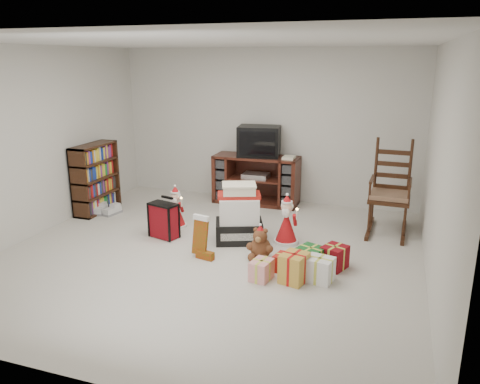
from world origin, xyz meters
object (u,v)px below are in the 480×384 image
sneaker_pair (107,210)px  tv_stand (256,180)px  gift_cluster (301,264)px  teddy_bear (261,245)px  red_suitcase (164,220)px  santa_figurine (286,225)px  mrs_claus_figurine (176,211)px  rocking_chair (389,200)px  bookshelf (96,179)px  gift_pile (239,217)px  crt_television (259,141)px

sneaker_pair → tv_stand: bearing=28.4°
gift_cluster → sneaker_pair: bearing=161.0°
teddy_bear → gift_cluster: teddy_bear is taller
red_suitcase → santa_figurine: bearing=27.0°
tv_stand → santa_figurine: bearing=-60.8°
red_suitcase → gift_cluster: size_ratio=0.54×
gift_cluster → mrs_claus_figurine: bearing=154.6°
rocking_chair → mrs_claus_figurine: rocking_chair is taller
bookshelf → red_suitcase: bookshelf is taller
gift_pile → crt_television: size_ratio=1.05×
rocking_chair → gift_pile: 2.10m
tv_stand → sneaker_pair: 2.43m
santa_figurine → mrs_claus_figurine: 1.63m
tv_stand → crt_television: 0.64m
gift_pile → sneaker_pair: gift_pile is taller
gift_pile → gift_cluster: size_ratio=0.74×
tv_stand → rocking_chair: rocking_chair is taller
tv_stand → gift_pile: 1.72m
gift_pile → santa_figurine: 0.62m
tv_stand → santa_figurine: 1.81m
bookshelf → sneaker_pair: 0.51m
gift_pile → santa_figurine: bearing=-9.2°
bookshelf → rocking_chair: size_ratio=0.80×
rocking_chair → sneaker_pair: rocking_chair is taller
teddy_bear → crt_television: crt_television is taller
santa_figurine → sneaker_pair: size_ratio=1.68×
gift_cluster → crt_television: (-1.22, 2.44, 0.91)m
gift_cluster → gift_pile: bearing=143.3°
bookshelf → red_suitcase: 1.71m
bookshelf → gift_pile: bookshelf is taller
mrs_claus_figurine → teddy_bear: bearing=-24.8°
rocking_chair → red_suitcase: bearing=-154.7°
red_suitcase → gift_cluster: 2.04m
tv_stand → sneaker_pair: tv_stand is taller
tv_stand → mrs_claus_figurine: size_ratio=2.30×
teddy_bear → santa_figurine: 0.61m
bookshelf → crt_television: crt_television is taller
mrs_claus_figurine → santa_figurine: bearing=-3.3°
mrs_claus_figurine → gift_cluster: size_ratio=0.59×
teddy_bear → crt_television: (-0.67, 2.16, 0.87)m
rocking_chair → gift_cluster: size_ratio=1.29×
teddy_bear → sneaker_pair: 2.87m
red_suitcase → tv_stand: bearing=84.6°
teddy_bear → santa_figurine: santa_figurine is taller
teddy_bear → crt_television: 2.42m
santa_figurine → mrs_claus_figurine: (-1.63, 0.09, -0.02)m
gift_pile → mrs_claus_figurine: bearing=146.8°
tv_stand → sneaker_pair: (-2.03, -1.29, -0.34)m
rocking_chair → santa_figurine: rocking_chair is taller
santa_figurine → mrs_claus_figurine: bearing=176.7°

